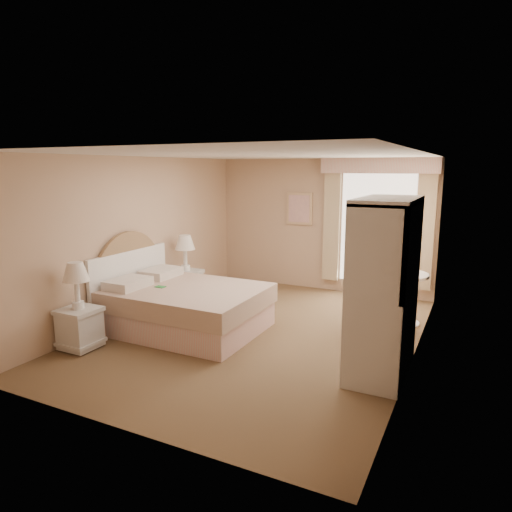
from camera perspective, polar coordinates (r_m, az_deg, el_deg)
The scene contains 9 objects.
room at distance 6.29m, azimuth 0.38°, elevation 1.11°, with size 4.21×5.51×2.51m.
window at distance 8.46m, azimuth 14.82°, elevation 3.91°, with size 2.05×0.22×2.51m.
framed_art at distance 8.91m, azimuth 5.43°, elevation 5.91°, with size 0.52×0.04×0.62m.
bed at distance 6.79m, azimuth -9.41°, elevation -6.04°, with size 2.15×1.68×1.49m.
nightstand_near at distance 6.37m, azimuth -21.24°, elevation -7.14°, with size 0.47×0.47×1.14m.
nightstand_far at distance 8.10m, azimuth -8.75°, elevation -2.63°, with size 0.48×0.48×1.17m.
round_table at distance 7.21m, azimuth 17.82°, elevation -4.07°, with size 0.74×0.74×0.78m.
cafe_chair at distance 7.04m, azimuth 13.80°, elevation -3.61°, with size 0.54×0.54×1.02m.
armoire at distance 5.36m, azimuth 15.68°, elevation -5.63°, with size 0.60×1.21×2.01m.
Camera 1 is at (2.71, -5.58, 2.33)m, focal length 32.00 mm.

